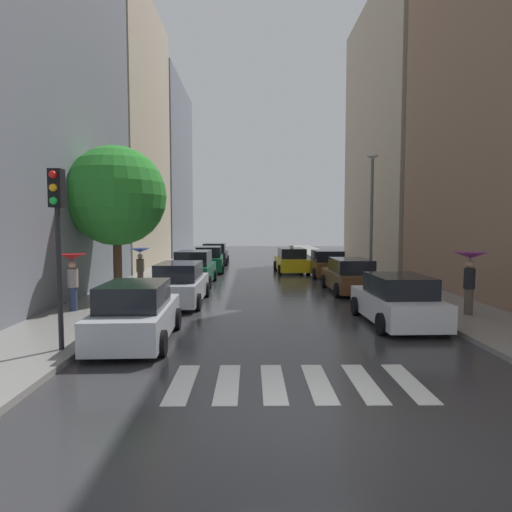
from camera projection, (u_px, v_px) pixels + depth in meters
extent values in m
cube|color=#313133|center=(263.00, 270.00, 30.81)|extent=(28.00, 72.00, 0.04)
cube|color=gray|center=(171.00, 269.00, 30.72)|extent=(3.00, 72.00, 0.15)
cube|color=gray|center=(355.00, 269.00, 30.89)|extent=(3.00, 72.00, 0.15)
cube|color=silver|center=(182.00, 383.00, 8.61)|extent=(0.45, 2.20, 0.01)
cube|color=silver|center=(228.00, 383.00, 8.62)|extent=(0.45, 2.20, 0.01)
cube|color=silver|center=(273.00, 383.00, 8.63)|extent=(0.45, 2.20, 0.01)
cube|color=silver|center=(318.00, 383.00, 8.64)|extent=(0.45, 2.20, 0.01)
cube|color=silver|center=(363.00, 383.00, 8.65)|extent=(0.45, 2.20, 0.01)
cube|color=silver|center=(408.00, 382.00, 8.66)|extent=(0.45, 2.20, 0.01)
cube|color=#B2A38C|center=(113.00, 136.00, 31.90)|extent=(6.00, 12.70, 19.41)
cube|color=slate|center=(155.00, 170.00, 46.17)|extent=(6.00, 14.33, 17.96)
cube|color=#B2A38C|center=(406.00, 134.00, 33.22)|extent=(6.00, 15.27, 20.21)
cube|color=#B2B7BF|center=(137.00, 321.00, 11.69)|extent=(1.93, 4.24, 0.80)
cube|color=black|center=(134.00, 295.00, 11.43)|extent=(1.64, 2.35, 0.65)
cylinder|color=black|center=(117.00, 319.00, 13.03)|extent=(0.24, 0.65, 0.64)
cylinder|color=black|center=(177.00, 319.00, 13.12)|extent=(0.24, 0.65, 0.64)
cylinder|color=black|center=(86.00, 344.00, 10.29)|extent=(0.24, 0.65, 0.64)
cylinder|color=black|center=(162.00, 343.00, 10.38)|extent=(0.24, 0.65, 0.64)
cube|color=#B2B7BF|center=(180.00, 289.00, 17.52)|extent=(1.82, 4.68, 0.82)
cube|color=black|center=(179.00, 271.00, 17.24)|extent=(1.59, 2.58, 0.67)
cylinder|color=black|center=(166.00, 290.00, 19.07)|extent=(0.23, 0.64, 0.64)
cylinder|color=black|center=(207.00, 290.00, 19.08)|extent=(0.23, 0.64, 0.64)
cylinder|color=black|center=(149.00, 302.00, 16.00)|extent=(0.23, 0.64, 0.64)
cylinder|color=black|center=(198.00, 302.00, 16.01)|extent=(0.23, 0.64, 0.64)
cube|color=#0C4C2D|center=(194.00, 273.00, 23.08)|extent=(1.94, 4.44, 0.90)
cube|color=black|center=(194.00, 258.00, 22.80)|extent=(1.68, 2.45, 0.74)
cylinder|color=black|center=(182.00, 275.00, 24.56)|extent=(0.23, 0.64, 0.64)
cylinder|color=black|center=(215.00, 275.00, 24.55)|extent=(0.23, 0.64, 0.64)
cylinder|color=black|center=(172.00, 282.00, 21.65)|extent=(0.23, 0.64, 0.64)
cylinder|color=black|center=(209.00, 282.00, 21.64)|extent=(0.23, 0.64, 0.64)
cube|color=#0C4C2D|center=(209.00, 263.00, 29.62)|extent=(2.04, 4.82, 0.85)
cube|color=black|center=(209.00, 252.00, 29.33)|extent=(1.72, 2.68, 0.70)
cylinder|color=black|center=(198.00, 265.00, 31.14)|extent=(0.25, 0.65, 0.64)
cylinder|color=black|center=(223.00, 265.00, 31.25)|extent=(0.25, 0.65, 0.64)
cylinder|color=black|center=(194.00, 269.00, 28.02)|extent=(0.25, 0.65, 0.64)
cylinder|color=black|center=(222.00, 269.00, 28.13)|extent=(0.25, 0.65, 0.64)
cube|color=black|center=(215.00, 257.00, 35.16)|extent=(1.97, 4.24, 0.85)
cube|color=black|center=(215.00, 248.00, 34.90)|extent=(1.72, 2.34, 0.69)
cylinder|color=black|center=(205.00, 259.00, 36.55)|extent=(0.23, 0.64, 0.64)
cylinder|color=black|center=(228.00, 259.00, 36.59)|extent=(0.23, 0.64, 0.64)
cylinder|color=black|center=(201.00, 262.00, 33.77)|extent=(0.23, 0.64, 0.64)
cylinder|color=black|center=(226.00, 262.00, 33.81)|extent=(0.23, 0.64, 0.64)
cube|color=silver|center=(396.00, 306.00, 13.83)|extent=(1.94, 4.28, 0.77)
cube|color=black|center=(399.00, 285.00, 13.58)|extent=(1.67, 2.37, 0.63)
cylinder|color=black|center=(356.00, 306.00, 15.21)|extent=(0.24, 0.65, 0.64)
cylinder|color=black|center=(407.00, 306.00, 15.28)|extent=(0.24, 0.65, 0.64)
cylinder|color=black|center=(382.00, 324.00, 12.42)|extent=(0.24, 0.65, 0.64)
cylinder|color=black|center=(445.00, 323.00, 12.49)|extent=(0.24, 0.65, 0.64)
cube|color=brown|center=(349.00, 280.00, 20.55)|extent=(1.92, 4.73, 0.77)
cube|color=black|center=(351.00, 266.00, 20.27)|extent=(1.66, 2.61, 0.63)
cylinder|color=black|center=(324.00, 281.00, 22.09)|extent=(0.23, 0.64, 0.64)
cylinder|color=black|center=(360.00, 281.00, 22.15)|extent=(0.23, 0.64, 0.64)
cylinder|color=black|center=(337.00, 290.00, 19.00)|extent=(0.23, 0.64, 0.64)
cylinder|color=black|center=(379.00, 290.00, 19.05)|extent=(0.23, 0.64, 0.64)
cube|color=brown|center=(326.00, 267.00, 26.80)|extent=(1.93, 4.12, 0.79)
cube|color=black|center=(327.00, 256.00, 26.55)|extent=(1.68, 2.27, 0.65)
cylinder|color=black|center=(308.00, 269.00, 28.14)|extent=(0.23, 0.64, 0.64)
cylinder|color=black|center=(337.00, 269.00, 28.19)|extent=(0.23, 0.64, 0.64)
cylinder|color=black|center=(315.00, 274.00, 25.45)|extent=(0.23, 0.64, 0.64)
cylinder|color=black|center=(347.00, 274.00, 25.50)|extent=(0.23, 0.64, 0.64)
cube|color=yellow|center=(291.00, 264.00, 29.38)|extent=(2.02, 4.62, 0.80)
cube|color=black|center=(292.00, 253.00, 29.10)|extent=(1.72, 2.56, 0.65)
cube|color=#F2EDCC|center=(292.00, 247.00, 29.07)|extent=(0.21, 0.37, 0.18)
cylinder|color=black|center=(275.00, 265.00, 30.85)|extent=(0.24, 0.65, 0.64)
cylinder|color=black|center=(301.00, 265.00, 30.94)|extent=(0.24, 0.65, 0.64)
cylinder|color=black|center=(280.00, 270.00, 27.85)|extent=(0.24, 0.65, 0.64)
cylinder|color=black|center=(308.00, 269.00, 27.95)|extent=(0.24, 0.65, 0.64)
cylinder|color=navy|center=(73.00, 299.00, 15.23)|extent=(0.28, 0.28, 0.82)
cylinder|color=gray|center=(73.00, 278.00, 15.18)|extent=(0.36, 0.36, 0.65)
sphere|color=tan|center=(72.00, 265.00, 15.15)|extent=(0.26, 0.26, 0.26)
cone|color=red|center=(72.00, 257.00, 15.13)|extent=(1.00, 1.00, 0.20)
cylinder|color=#333338|center=(72.00, 267.00, 15.15)|extent=(0.02, 0.02, 0.75)
cylinder|color=brown|center=(141.00, 280.00, 20.55)|extent=(0.28, 0.28, 0.79)
cylinder|color=brown|center=(140.00, 266.00, 20.51)|extent=(0.36, 0.36, 0.62)
sphere|color=tan|center=(140.00, 256.00, 20.48)|extent=(0.25, 0.25, 0.25)
cone|color=navy|center=(140.00, 250.00, 20.46)|extent=(0.98, 0.98, 0.20)
cylinder|color=#333338|center=(140.00, 258.00, 20.48)|extent=(0.02, 0.02, 0.72)
cylinder|color=brown|center=(469.00, 302.00, 14.59)|extent=(0.28, 0.28, 0.87)
cylinder|color=black|center=(469.00, 279.00, 14.53)|extent=(0.36, 0.36, 0.69)
sphere|color=tan|center=(470.00, 264.00, 14.50)|extent=(0.27, 0.27, 0.27)
cone|color=#8C1E8C|center=(470.00, 255.00, 14.48)|extent=(1.06, 1.06, 0.20)
cylinder|color=#333338|center=(470.00, 267.00, 14.51)|extent=(0.02, 0.02, 0.78)
cylinder|color=#513823|center=(118.00, 267.00, 18.57)|extent=(0.36, 0.36, 2.45)
sphere|color=#2A852B|center=(116.00, 196.00, 18.36)|extent=(4.19, 4.19, 4.19)
cylinder|color=black|center=(59.00, 279.00, 10.35)|extent=(0.12, 0.12, 3.40)
cube|color=black|center=(57.00, 188.00, 10.20)|extent=(0.30, 0.30, 0.90)
sphere|color=red|center=(53.00, 174.00, 10.00)|extent=(0.18, 0.18, 0.18)
sphere|color=#F2A519|center=(53.00, 188.00, 10.03)|extent=(0.18, 0.18, 0.18)
sphere|color=green|center=(54.00, 201.00, 10.05)|extent=(0.18, 0.18, 0.18)
cylinder|color=#595B60|center=(371.00, 221.00, 23.17)|extent=(0.16, 0.16, 6.50)
ellipsoid|color=beige|center=(373.00, 156.00, 22.93)|extent=(0.60, 0.28, 0.24)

